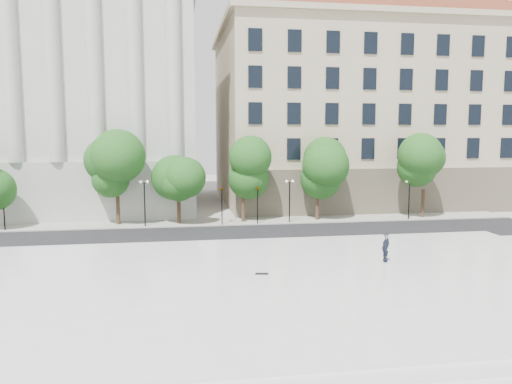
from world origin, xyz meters
TOP-DOWN VIEW (x-y plane):
  - ground at (0.00, 0.00)m, footprint 160.00×160.00m
  - plaza at (0.00, 3.00)m, footprint 44.00×22.00m
  - street at (0.00, 18.00)m, footprint 60.00×8.00m
  - far_sidewalk at (0.00, 24.00)m, footprint 60.00×4.00m
  - building_west at (-17.00, 38.57)m, footprint 31.50×27.65m
  - building_east at (20.00, 38.91)m, footprint 36.00×26.15m
  - traffic_light_west at (0.27, 22.30)m, footprint 0.38×1.57m
  - traffic_light_east at (3.67, 22.30)m, footprint 0.57×1.70m
  - person_lying at (9.38, 5.64)m, footprint 1.65×1.86m
  - skateboard at (1.04, 4.07)m, footprint 0.79×0.33m
  - street_trees at (0.35, 23.58)m, footprint 45.88×4.93m
  - lamp_posts at (-0.27, 22.60)m, footprint 39.21×0.28m

SIDE VIEW (x-z plane):
  - ground at x=0.00m, z-range 0.00..0.00m
  - street at x=0.00m, z-range 0.00..0.02m
  - far_sidewalk at x=0.00m, z-range 0.00..0.12m
  - plaza at x=0.00m, z-range 0.00..0.45m
  - skateboard at x=1.04m, z-range 0.45..0.53m
  - person_lying at x=9.38m, z-range 0.45..0.95m
  - lamp_posts at x=-0.27m, z-range 0.75..5.16m
  - traffic_light_west at x=0.27m, z-range 1.55..5.67m
  - traffic_light_east at x=3.67m, z-range 1.58..5.75m
  - street_trees at x=0.35m, z-range 1.33..8.96m
  - building_east at x=20.00m, z-range -0.36..22.64m
  - building_west at x=-17.00m, z-range 0.09..25.69m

